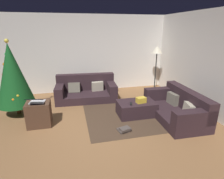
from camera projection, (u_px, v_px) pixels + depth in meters
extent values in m
plane|color=brown|center=(90.00, 138.00, 3.75)|extent=(6.40, 6.40, 0.00)
cube|color=silver|center=(78.00, 54.00, 6.24)|extent=(6.40, 0.12, 2.60)
cube|color=#2D1E23|center=(87.00, 96.00, 5.73)|extent=(1.88, 1.02, 0.23)
cube|color=#2D1E23|center=(86.00, 82.00, 5.93)|extent=(1.84, 0.35, 0.52)
cube|color=#2D1E23|center=(111.00, 87.00, 5.78)|extent=(0.29, 0.93, 0.29)
cube|color=#2D1E23|center=(60.00, 90.00, 5.52)|extent=(0.29, 0.93, 0.29)
cube|color=#BCB299|center=(97.00, 86.00, 5.84)|extent=(0.37, 0.18, 0.31)
cube|color=#716B5B|center=(74.00, 87.00, 5.72)|extent=(0.38, 0.20, 0.31)
cube|color=#2D1E23|center=(173.00, 114.00, 4.57)|extent=(0.98, 1.80, 0.21)
cube|color=#2D1E23|center=(188.00, 100.00, 4.52)|extent=(0.29, 1.78, 0.49)
cube|color=#2D1E23|center=(194.00, 118.00, 3.76)|extent=(0.93, 0.26, 0.33)
cube|color=#2D1E23|center=(161.00, 93.00, 5.19)|extent=(0.93, 0.26, 0.33)
cube|color=#BCB299|center=(188.00, 110.00, 4.18)|extent=(0.22, 0.38, 0.31)
cube|color=#716B5B|center=(173.00, 99.00, 4.84)|extent=(0.16, 0.37, 0.30)
cube|color=#2D1E23|center=(136.00, 108.00, 4.70)|extent=(0.95, 0.61, 0.36)
cube|color=gold|center=(141.00, 100.00, 4.57)|extent=(0.26, 0.19, 0.14)
cube|color=black|center=(131.00, 104.00, 4.49)|extent=(0.09, 0.17, 0.02)
cylinder|color=brown|center=(19.00, 109.00, 4.79)|extent=(0.10, 0.10, 0.27)
cone|color=#144F1E|center=(13.00, 75.00, 4.50)|extent=(0.91, 0.91, 1.56)
sphere|color=red|center=(4.00, 75.00, 4.48)|extent=(0.08, 0.08, 0.08)
sphere|color=yellow|center=(18.00, 96.00, 4.38)|extent=(0.08, 0.08, 0.08)
sphere|color=green|center=(7.00, 53.00, 4.36)|extent=(0.08, 0.08, 0.08)
sphere|color=orange|center=(3.00, 77.00, 4.44)|extent=(0.06, 0.06, 0.06)
sphere|color=orange|center=(4.00, 64.00, 4.36)|extent=(0.07, 0.07, 0.07)
sphere|color=green|center=(9.00, 100.00, 4.35)|extent=(0.05, 0.05, 0.05)
sphere|color=green|center=(6.00, 54.00, 4.34)|extent=(0.07, 0.07, 0.07)
sphere|color=orange|center=(13.00, 100.00, 4.34)|extent=(0.07, 0.07, 0.07)
sphere|color=#F2D84C|center=(6.00, 41.00, 4.23)|extent=(0.10, 0.10, 0.10)
cube|color=#4C3323|center=(39.00, 114.00, 4.17)|extent=(0.52, 0.44, 0.57)
cube|color=silver|center=(37.00, 102.00, 4.08)|extent=(0.36, 0.29, 0.02)
cube|color=black|center=(34.00, 100.00, 3.88)|extent=(0.35, 0.28, 0.10)
cube|color=#4C423D|center=(123.00, 130.00, 3.99)|extent=(0.26, 0.26, 0.04)
cube|color=#4C423D|center=(125.00, 129.00, 3.95)|extent=(0.26, 0.22, 0.05)
cylinder|color=black|center=(154.00, 89.00, 6.69)|extent=(0.28, 0.28, 0.02)
cylinder|color=black|center=(155.00, 72.00, 6.48)|extent=(0.04, 0.04, 1.34)
cone|color=beige|center=(157.00, 50.00, 6.23)|extent=(0.36, 0.36, 0.24)
cube|color=#453223|center=(136.00, 115.00, 4.75)|extent=(2.60, 2.00, 0.01)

